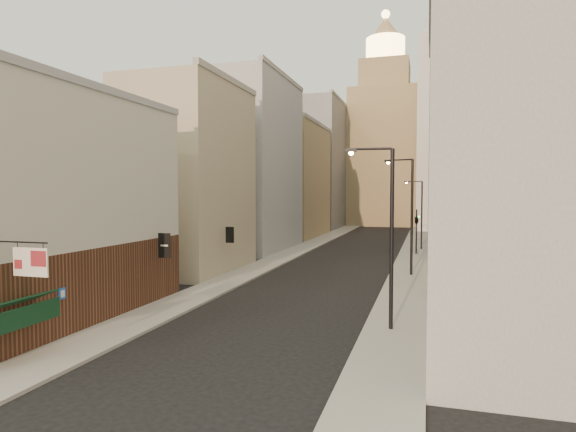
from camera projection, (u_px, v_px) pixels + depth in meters
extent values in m
plane|color=black|center=(135.00, 430.00, 13.77)|extent=(360.00, 360.00, 0.00)
cube|color=gray|center=(321.00, 240.00, 68.32)|extent=(3.00, 140.00, 0.15)
cube|color=gray|center=(416.00, 243.00, 64.69)|extent=(3.00, 140.00, 0.15)
cube|color=brown|center=(53.00, 283.00, 25.37)|extent=(6.00, 16.00, 4.00)
cube|color=beige|center=(50.00, 169.00, 25.08)|extent=(6.00, 16.00, 8.00)
cube|color=gray|center=(94.00, 87.00, 24.10)|extent=(0.60, 16.00, 0.40)
cylinder|color=black|center=(22.00, 242.00, 18.34)|extent=(2.40, 0.06, 0.06)
cube|color=beige|center=(31.00, 262.00, 18.26)|extent=(1.60, 0.06, 1.10)
cube|color=maroon|center=(39.00, 259.00, 18.14)|extent=(0.70, 0.10, 0.60)
cube|color=maroon|center=(19.00, 264.00, 18.42)|extent=(0.35, 0.10, 0.35)
cube|color=black|center=(18.00, 301.00, 18.77)|extent=(1.25, 3.00, 0.52)
cube|color=black|center=(31.00, 315.00, 18.62)|extent=(0.06, 3.00, 0.80)
cube|color=blue|center=(62.00, 294.00, 21.83)|extent=(0.08, 0.40, 0.50)
cube|color=black|center=(164.00, 245.00, 29.06)|extent=(0.80, 0.08, 1.50)
cube|color=black|center=(230.00, 235.00, 38.66)|extent=(0.70, 0.08, 1.30)
cube|color=tan|center=(188.00, 179.00, 41.67)|extent=(8.00, 12.00, 16.00)
cube|color=gray|center=(253.00, 166.00, 56.91)|extent=(8.00, 16.00, 20.00)
cube|color=#988056|center=(294.00, 182.00, 74.25)|extent=(8.00, 18.00, 17.00)
cube|color=gray|center=(321.00, 166.00, 93.26)|extent=(8.00, 20.00, 24.00)
cube|color=gray|center=(522.00, 166.00, 21.54)|extent=(8.00, 16.00, 16.00)
cube|color=tan|center=(480.00, 153.00, 38.70)|extent=(8.00, 16.00, 20.00)
cube|color=gray|center=(463.00, 141.00, 57.74)|extent=(8.00, 20.00, 26.00)
cube|color=gray|center=(490.00, 86.00, 82.34)|extent=(20.00, 22.00, 50.00)
cube|color=#988056|center=(384.00, 159.00, 101.60)|extent=(14.00, 14.00, 28.00)
cube|color=#988056|center=(385.00, 77.00, 100.78)|extent=(10.00, 10.00, 6.00)
cylinder|color=#FFCC72|center=(385.00, 51.00, 100.51)|extent=(8.00, 8.00, 5.00)
cone|color=#988056|center=(385.00, 29.00, 100.30)|extent=(7.00, 7.00, 5.00)
sphere|color=#FFCC72|center=(386.00, 14.00, 100.15)|extent=(1.80, 1.80, 1.80)
cube|color=silver|center=(441.00, 135.00, 84.96)|extent=(8.00, 8.00, 34.00)
cylinder|color=silver|center=(442.00, 29.00, 84.06)|extent=(6.00, 6.00, 3.00)
sphere|color=gray|center=(442.00, 14.00, 83.94)|extent=(4.40, 4.40, 4.40)
cylinder|color=black|center=(443.00, 0.00, 83.82)|extent=(0.60, 0.60, 2.00)
cylinder|color=black|center=(392.00, 241.00, 23.26)|extent=(0.20, 0.20, 8.91)
cylinder|color=black|center=(372.00, 149.00, 23.22)|extent=(1.98, 0.32, 0.12)
cube|color=black|center=(351.00, 150.00, 23.40)|extent=(0.56, 0.27, 0.18)
sphere|color=orange|center=(351.00, 153.00, 23.41)|extent=(0.24, 0.24, 0.24)
cylinder|color=black|center=(412.00, 218.00, 38.71)|extent=(0.21, 0.21, 9.47)
cylinder|color=black|center=(400.00, 160.00, 39.11)|extent=(2.01, 0.86, 0.13)
cube|color=black|center=(388.00, 161.00, 39.74)|extent=(0.62, 0.42, 0.19)
sphere|color=orange|center=(388.00, 163.00, 39.75)|extent=(0.25, 0.25, 0.25)
cylinder|color=black|center=(422.00, 216.00, 56.60)|extent=(0.18, 0.18, 8.13)
cylinder|color=black|center=(414.00, 181.00, 56.59)|extent=(1.81, 0.25, 0.11)
cube|color=black|center=(406.00, 182.00, 56.78)|extent=(0.51, 0.24, 0.16)
sphere|color=orange|center=(406.00, 183.00, 56.79)|extent=(0.22, 0.22, 0.22)
cylinder|color=black|center=(416.00, 232.00, 52.09)|extent=(0.16, 0.16, 5.00)
imported|color=black|center=(417.00, 217.00, 52.00)|extent=(0.73, 0.73, 1.56)
sphere|color=#19E533|center=(419.00, 217.00, 51.93)|extent=(0.16, 0.16, 0.16)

